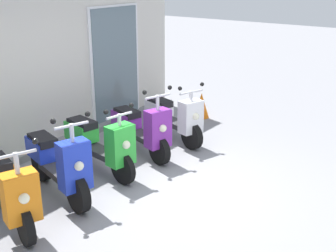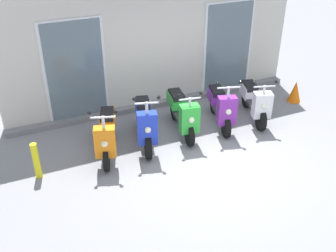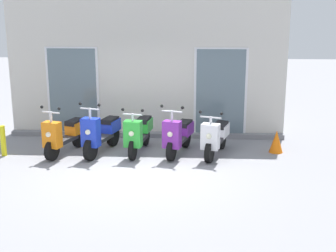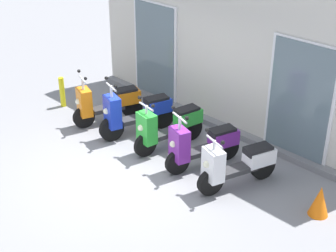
# 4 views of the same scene
# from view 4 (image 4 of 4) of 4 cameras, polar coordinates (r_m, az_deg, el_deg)

# --- Properties ---
(ground_plane) EXTENTS (40.00, 40.00, 0.00)m
(ground_plane) POSITION_cam_4_polar(r_m,az_deg,el_deg) (9.17, -4.99, -5.07)
(ground_plane) COLOR gray
(storefront_facade) EXTENTS (7.04, 0.50, 3.71)m
(storefront_facade) POSITION_cam_4_polar(r_m,az_deg,el_deg) (10.17, 6.57, 9.40)
(storefront_facade) COLOR beige
(storefront_facade) RESTS_ON ground_plane
(scooter_orange) EXTENTS (0.78, 1.50, 1.21)m
(scooter_orange) POSITION_cam_4_polar(r_m,az_deg,el_deg) (10.67, -6.95, 2.66)
(scooter_orange) COLOR black
(scooter_orange) RESTS_ON ground_plane
(scooter_blue) EXTENTS (0.74, 1.62, 1.29)m
(scooter_blue) POSITION_cam_4_polar(r_m,az_deg,el_deg) (10.14, -3.68, 1.47)
(scooter_blue) COLOR black
(scooter_blue) RESTS_ON ground_plane
(scooter_green) EXTENTS (0.60, 1.57, 1.16)m
(scooter_green) POSITION_cam_4_polar(r_m,az_deg,el_deg) (9.61, 0.03, 0.03)
(scooter_green) COLOR black
(scooter_green) RESTS_ON ground_plane
(scooter_purple) EXTENTS (0.74, 1.49, 1.24)m
(scooter_purple) POSITION_cam_4_polar(r_m,az_deg,el_deg) (9.04, 3.89, -2.11)
(scooter_purple) COLOR black
(scooter_purple) RESTS_ON ground_plane
(scooter_white) EXTENTS (0.76, 1.50, 1.13)m
(scooter_white) POSITION_cam_4_polar(r_m,az_deg,el_deg) (8.57, 7.87, -4.32)
(scooter_white) COLOR black
(scooter_white) RESTS_ON ground_plane
(traffic_cone) EXTENTS (0.32, 0.32, 0.52)m
(traffic_cone) POSITION_cam_4_polar(r_m,az_deg,el_deg) (8.27, 16.86, -8.14)
(traffic_cone) COLOR orange
(traffic_cone) RESTS_ON ground_plane
(curb_bollard) EXTENTS (0.12, 0.12, 0.70)m
(curb_bollard) POSITION_cam_4_polar(r_m,az_deg,el_deg) (11.64, -11.93, 3.80)
(curb_bollard) COLOR yellow
(curb_bollard) RESTS_ON ground_plane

